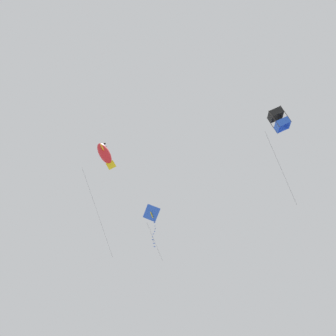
# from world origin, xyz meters

# --- Properties ---
(kite_box_low_drifter) EXTENTS (1.99, 1.75, 6.01)m
(kite_box_low_drifter) POSITION_xyz_m (-4.04, -6.96, 23.21)
(kite_box_low_drifter) COLOR black
(kite_delta_near_right) EXTENTS (1.99, 2.13, 4.85)m
(kite_delta_near_right) POSITION_xyz_m (5.54, 8.54, 23.00)
(kite_delta_near_right) COLOR blue
(kite_fish_far_centre) EXTENTS (3.51, 2.67, 9.32)m
(kite_fish_far_centre) POSITION_xyz_m (-1.79, 8.63, 26.06)
(kite_fish_far_centre) COLOR red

